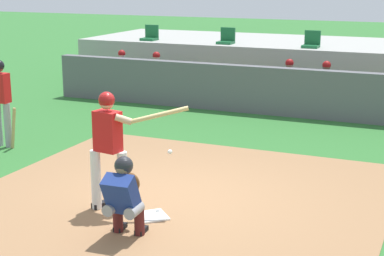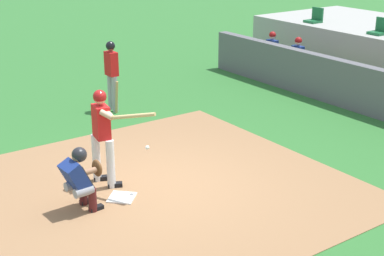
{
  "view_description": "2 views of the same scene",
  "coord_description": "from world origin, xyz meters",
  "px_view_note": "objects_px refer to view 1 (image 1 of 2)",
  "views": [
    {
      "loc": [
        3.84,
        -8.19,
        3.42
      ],
      "look_at": [
        0.0,
        0.7,
        1.0
      ],
      "focal_mm": 57.29,
      "sensor_mm": 36.0,
      "label": 1
    },
    {
      "loc": [
        7.99,
        -4.95,
        4.54
      ],
      "look_at": [
        0.0,
        0.7,
        1.0
      ],
      "focal_mm": 53.28,
      "sensor_mm": 36.0,
      "label": 2
    }
  ],
  "objects_px": {
    "batter_at_plate": "(110,144)",
    "catcher_crouched": "(124,194)",
    "stadium_seat_1": "(227,39)",
    "dugout_player_3": "(325,86)",
    "home_plate": "(151,216)",
    "dugout_player_0": "(120,72)",
    "dugout_player_2": "(288,83)",
    "dugout_player_1": "(155,74)",
    "on_deck_batter": "(1,98)",
    "stadium_seat_2": "(311,43)",
    "stadium_seat_0": "(150,36)"
  },
  "relations": [
    {
      "from": "catcher_crouched",
      "to": "on_deck_batter",
      "type": "height_order",
      "value": "on_deck_batter"
    },
    {
      "from": "home_plate",
      "to": "on_deck_batter",
      "type": "height_order",
      "value": "on_deck_batter"
    },
    {
      "from": "dugout_player_0",
      "to": "stadium_seat_0",
      "type": "distance_m",
      "value": 2.21
    },
    {
      "from": "dugout_player_1",
      "to": "stadium_seat_2",
      "type": "height_order",
      "value": "stadium_seat_2"
    },
    {
      "from": "home_plate",
      "to": "dugout_player_3",
      "type": "relative_size",
      "value": 0.34
    },
    {
      "from": "dugout_player_3",
      "to": "stadium_seat_0",
      "type": "relative_size",
      "value": 2.71
    },
    {
      "from": "batter_at_plate",
      "to": "catcher_crouched",
      "type": "relative_size",
      "value": 1.13
    },
    {
      "from": "dugout_player_2",
      "to": "stadium_seat_1",
      "type": "distance_m",
      "value": 3.31
    },
    {
      "from": "batter_at_plate",
      "to": "stadium_seat_1",
      "type": "xyz_separation_m",
      "value": [
        -1.93,
        10.14,
        0.5
      ]
    },
    {
      "from": "catcher_crouched",
      "to": "stadium_seat_2",
      "type": "xyz_separation_m",
      "value": [
        0.02,
        10.9,
        0.93
      ]
    },
    {
      "from": "home_plate",
      "to": "batter_at_plate",
      "type": "height_order",
      "value": "batter_at_plate"
    },
    {
      "from": "batter_at_plate",
      "to": "stadium_seat_1",
      "type": "distance_m",
      "value": 10.34
    },
    {
      "from": "dugout_player_3",
      "to": "stadium_seat_1",
      "type": "xyz_separation_m",
      "value": [
        -3.43,
        2.03,
        0.86
      ]
    },
    {
      "from": "catcher_crouched",
      "to": "dugout_player_2",
      "type": "xyz_separation_m",
      "value": [
        -0.12,
        8.86,
        0.06
      ]
    },
    {
      "from": "home_plate",
      "to": "on_deck_batter",
      "type": "relative_size",
      "value": 0.25
    },
    {
      "from": "on_deck_batter",
      "to": "stadium_seat_1",
      "type": "bearing_deg",
      "value": 76.5
    },
    {
      "from": "dugout_player_2",
      "to": "stadium_seat_0",
      "type": "height_order",
      "value": "stadium_seat_0"
    },
    {
      "from": "dugout_player_1",
      "to": "stadium_seat_0",
      "type": "xyz_separation_m",
      "value": [
        -1.17,
        2.03,
        0.86
      ]
    },
    {
      "from": "home_plate",
      "to": "stadium_seat_1",
      "type": "relative_size",
      "value": 0.92
    },
    {
      "from": "on_deck_batter",
      "to": "stadium_seat_2",
      "type": "distance_m",
      "value": 9.16
    },
    {
      "from": "catcher_crouched",
      "to": "dugout_player_2",
      "type": "relative_size",
      "value": 1.23
    },
    {
      "from": "catcher_crouched",
      "to": "on_deck_batter",
      "type": "relative_size",
      "value": 0.89
    },
    {
      "from": "dugout_player_0",
      "to": "on_deck_batter",
      "type": "bearing_deg",
      "value": -83.66
    },
    {
      "from": "catcher_crouched",
      "to": "dugout_player_0",
      "type": "height_order",
      "value": "dugout_player_0"
    },
    {
      "from": "dugout_player_3",
      "to": "stadium_seat_1",
      "type": "height_order",
      "value": "stadium_seat_1"
    },
    {
      "from": "on_deck_batter",
      "to": "dugout_player_1",
      "type": "distance_m",
      "value": 5.95
    },
    {
      "from": "stadium_seat_0",
      "to": "stadium_seat_1",
      "type": "height_order",
      "value": "same"
    },
    {
      "from": "catcher_crouched",
      "to": "dugout_player_3",
      "type": "xyz_separation_m",
      "value": [
        0.85,
        8.86,
        0.06
      ]
    },
    {
      "from": "home_plate",
      "to": "dugout_player_0",
      "type": "height_order",
      "value": "dugout_player_0"
    },
    {
      "from": "batter_at_plate",
      "to": "dugout_player_2",
      "type": "distance_m",
      "value": 8.14
    },
    {
      "from": "dugout_player_2",
      "to": "stadium_seat_0",
      "type": "bearing_deg",
      "value": 158.11
    },
    {
      "from": "dugout_player_0",
      "to": "stadium_seat_2",
      "type": "xyz_separation_m",
      "value": [
        5.17,
        2.03,
        0.86
      ]
    },
    {
      "from": "dugout_player_2",
      "to": "stadium_seat_2",
      "type": "relative_size",
      "value": 2.71
    },
    {
      "from": "dugout_player_0",
      "to": "dugout_player_2",
      "type": "bearing_deg",
      "value": 0.0
    },
    {
      "from": "on_deck_batter",
      "to": "dugout_player_2",
      "type": "height_order",
      "value": "on_deck_batter"
    },
    {
      "from": "batter_at_plate",
      "to": "dugout_player_1",
      "type": "relative_size",
      "value": 1.39
    },
    {
      "from": "stadium_seat_2",
      "to": "on_deck_batter",
      "type": "bearing_deg",
      "value": -119.55
    },
    {
      "from": "on_deck_batter",
      "to": "stadium_seat_2",
      "type": "xyz_separation_m",
      "value": [
        4.51,
        7.96,
        0.51
      ]
    },
    {
      "from": "on_deck_batter",
      "to": "dugout_player_2",
      "type": "xyz_separation_m",
      "value": [
        4.37,
        5.92,
        -0.35
      ]
    },
    {
      "from": "dugout_player_1",
      "to": "stadium_seat_2",
      "type": "xyz_separation_m",
      "value": [
        4.03,
        2.03,
        0.86
      ]
    },
    {
      "from": "dugout_player_0",
      "to": "stadium_seat_1",
      "type": "xyz_separation_m",
      "value": [
        2.57,
        2.03,
        0.86
      ]
    },
    {
      "from": "dugout_player_0",
      "to": "dugout_player_2",
      "type": "distance_m",
      "value": 5.03
    },
    {
      "from": "batter_at_plate",
      "to": "on_deck_batter",
      "type": "relative_size",
      "value": 1.01
    },
    {
      "from": "stadium_seat_0",
      "to": "stadium_seat_1",
      "type": "relative_size",
      "value": 1.0
    },
    {
      "from": "home_plate",
      "to": "dugout_player_0",
      "type": "relative_size",
      "value": 0.34
    },
    {
      "from": "stadium_seat_2",
      "to": "dugout_player_2",
      "type": "bearing_deg",
      "value": -93.81
    },
    {
      "from": "dugout_player_1",
      "to": "stadium_seat_0",
      "type": "relative_size",
      "value": 2.71
    },
    {
      "from": "dugout_player_3",
      "to": "stadium_seat_0",
      "type": "xyz_separation_m",
      "value": [
        -6.03,
        2.03,
        0.86
      ]
    },
    {
      "from": "on_deck_batter",
      "to": "dugout_player_3",
      "type": "distance_m",
      "value": 7.98
    },
    {
      "from": "dugout_player_1",
      "to": "home_plate",
      "type": "bearing_deg",
      "value": -63.66
    }
  ]
}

